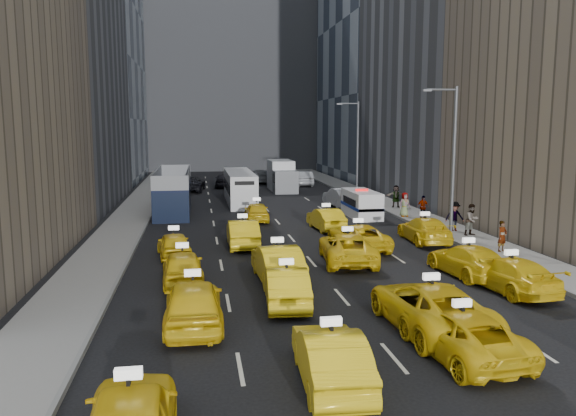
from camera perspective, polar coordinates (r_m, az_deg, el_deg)
name	(u,v)px	position (r m, az deg, el deg)	size (l,w,h in m)	color
ground	(356,313)	(20.83, 6.89, -10.58)	(160.00, 160.00, 0.00)	black
sidewalk_west	(133,214)	(44.68, -15.48, -0.56)	(3.00, 90.00, 0.15)	gray
sidewalk_east	(394,207)	(47.23, 10.75, 0.06)	(3.00, 90.00, 0.15)	gray
curb_west	(152,213)	(44.55, -13.62, -0.49)	(0.15, 90.00, 0.18)	slate
curb_east	(377,208)	(46.75, 9.07, 0.04)	(0.15, 90.00, 0.18)	slate
building_west_far	(66,5)	(75.78, -21.61, 18.60)	(16.00, 22.00, 42.00)	#2D3847
building_backdrop	(230,41)	(92.05, -5.92, 16.55)	(30.00, 12.00, 40.00)	slate
streetlight_near	(452,157)	(34.30, 16.30, 4.96)	(2.15, 0.22, 9.00)	#595B60
streetlight_far	(356,146)	(53.04, 6.95, 6.29)	(2.15, 0.22, 9.00)	#595B60
taxi_1	(331,357)	(15.23, 4.36, -14.83)	(1.57, 4.50, 1.48)	yellow
taxi_2	(461,333)	(17.69, 17.12, -12.01)	(2.28, 4.95, 1.38)	yellow
taxi_4	(193,303)	(19.41, -9.59, -9.49)	(1.95, 4.84, 1.65)	yellow
taxi_5	(286,286)	(21.43, -0.16, -7.93)	(1.54, 4.43, 1.46)	yellow
taxi_6	(430,306)	(19.50, 14.24, -9.64)	(2.64, 5.73, 1.59)	yellow
taxi_7	(510,274)	(24.87, 21.63, -6.29)	(1.97, 4.86, 1.41)	yellow
taxi_8	(183,267)	(24.69, -10.64, -5.89)	(1.72, 4.27, 1.46)	yellow
taxi_9	(277,263)	(24.66, -1.08, -5.58)	(1.70, 4.88, 1.61)	yellow
taxi_10	(347,248)	(28.09, 6.04, -4.04)	(2.45, 5.32, 1.48)	yellow
taxi_11	(468,260)	(26.76, 17.79, -5.08)	(1.99, 4.89, 1.42)	yellow
taxi_12	(174,245)	(29.62, -11.49, -3.67)	(1.56, 3.88, 1.32)	yellow
taxi_13	(243,233)	(31.65, -4.63, -2.56)	(1.63, 4.67, 1.54)	yellow
taxi_14	(358,237)	(31.17, 7.12, -2.91)	(2.31, 5.00, 1.39)	yellow
taxi_15	(424,230)	(33.78, 13.69, -2.15)	(2.04, 5.02, 1.46)	yellow
taxi_16	(257,212)	(40.03, -3.20, -0.38)	(1.63, 4.05, 1.38)	yellow
taxi_17	(326,219)	(36.77, 3.88, -1.12)	(1.50, 4.31, 1.42)	yellow
nypd_van	(361,204)	(42.19, 7.47, 0.37)	(2.01, 4.95, 2.11)	white
double_decker	(173,191)	(45.29, -11.56, 1.68)	(3.98, 11.55, 3.29)	black
city_bus	(240,187)	(49.84, -4.95, 2.10)	(2.40, 10.74, 2.77)	silver
box_truck	(282,176)	(59.08, -0.63, 3.28)	(3.12, 7.12, 3.15)	white
misc_car_0	(341,197)	(47.25, 5.40, 1.08)	(1.72, 4.93, 1.62)	#ADAFB5
misc_car_1	(191,184)	(59.39, -9.84, 2.45)	(2.62, 5.69, 1.58)	black
misc_car_2	(261,176)	(67.40, -2.81, 3.25)	(2.23, 5.48, 1.59)	slate
misc_car_3	(223,180)	(62.96, -6.57, 2.83)	(1.83, 4.56, 1.55)	black
misc_car_4	(304,178)	(64.47, 1.63, 3.04)	(1.72, 4.94, 1.63)	#93969A
pedestrian_0	(502,236)	(31.74, 20.93, -2.69)	(0.60, 0.39, 1.64)	gray
pedestrian_1	(472,220)	(35.77, 18.17, -1.14)	(0.93, 0.51, 1.92)	gray
pedestrian_2	(455,216)	(36.96, 16.57, -0.82)	(1.21, 0.50, 1.87)	gray
pedestrian_3	(423,207)	(41.45, 13.53, 0.10)	(0.97, 0.44, 1.65)	gray
pedestrian_4	(405,204)	(42.02, 11.76, 0.35)	(0.87, 0.47, 1.78)	gray
pedestrian_5	(396,196)	(46.75, 10.91, 1.18)	(1.67, 0.48, 1.80)	gray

